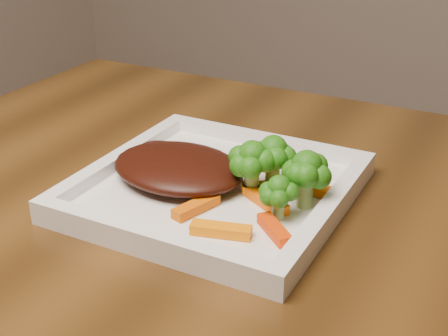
% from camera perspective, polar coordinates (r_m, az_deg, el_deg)
% --- Properties ---
extents(plate, '(0.27, 0.27, 0.01)m').
position_cam_1_polar(plate, '(0.67, -0.76, -2.22)').
color(plate, white).
rests_on(plate, dining_table).
extents(steak, '(0.16, 0.13, 0.03)m').
position_cam_1_polar(steak, '(0.68, -4.20, 0.05)').
color(steak, '#3A1008').
rests_on(steak, plate).
extents(broccoli_0, '(0.07, 0.07, 0.07)m').
position_cam_1_polar(broccoli_0, '(0.65, 4.52, 0.97)').
color(broccoli_0, '#317112').
rests_on(broccoli_0, plate).
extents(broccoli_1, '(0.06, 0.06, 0.06)m').
position_cam_1_polar(broccoli_1, '(0.62, 7.51, -0.86)').
color(broccoli_1, '#2C7914').
rests_on(broccoli_1, plate).
extents(broccoli_2, '(0.05, 0.05, 0.06)m').
position_cam_1_polar(broccoli_2, '(0.60, 5.04, -2.15)').
color(broccoli_2, '#2F7213').
rests_on(broccoli_2, plate).
extents(broccoli_3, '(0.07, 0.07, 0.06)m').
position_cam_1_polar(broccoli_3, '(0.64, 2.58, 0.15)').
color(broccoli_3, '#1C6911').
rests_on(broccoli_3, plate).
extents(carrot_0, '(0.06, 0.03, 0.01)m').
position_cam_1_polar(carrot_0, '(0.58, -0.28, -5.69)').
color(carrot_0, orange).
rests_on(carrot_0, plate).
extents(carrot_1, '(0.05, 0.04, 0.01)m').
position_cam_1_polar(carrot_1, '(0.58, 4.62, -5.61)').
color(carrot_1, '#E23A03').
rests_on(carrot_1, plate).
extents(carrot_2, '(0.03, 0.06, 0.01)m').
position_cam_1_polar(carrot_2, '(0.62, -2.57, -3.56)').
color(carrot_2, '#DE5B03').
rests_on(carrot_2, plate).
extents(carrot_3, '(0.06, 0.03, 0.01)m').
position_cam_1_polar(carrot_3, '(0.66, 8.67, -1.98)').
color(carrot_3, '#F36403').
rests_on(carrot_3, plate).
extents(carrot_4, '(0.04, 0.06, 0.01)m').
position_cam_1_polar(carrot_4, '(0.71, 2.72, 0.43)').
color(carrot_4, red).
rests_on(carrot_4, plate).
extents(carrot_5, '(0.06, 0.05, 0.01)m').
position_cam_1_polar(carrot_5, '(0.63, 3.77, -2.89)').
color(carrot_5, '#FF6604').
rests_on(carrot_5, plate).
extents(carrot_6, '(0.06, 0.04, 0.01)m').
position_cam_1_polar(carrot_6, '(0.65, 4.21, -1.82)').
color(carrot_6, orange).
rests_on(carrot_6, plate).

